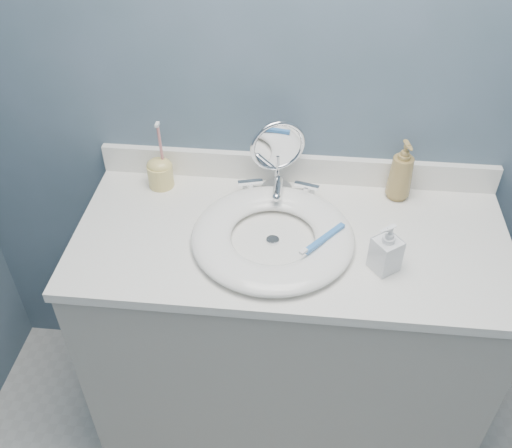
# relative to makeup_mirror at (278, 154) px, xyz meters

# --- Properties ---
(back_wall) EXTENTS (2.20, 0.02, 2.40)m
(back_wall) POSITION_rel_makeup_mirror_xyz_m (0.06, 0.07, 0.19)
(back_wall) COLOR #455A67
(back_wall) RESTS_ON ground
(vanity_cabinet) EXTENTS (1.20, 0.55, 0.85)m
(vanity_cabinet) POSITION_rel_makeup_mirror_xyz_m (0.06, -0.20, -0.59)
(vanity_cabinet) COLOR #ACA89D
(vanity_cabinet) RESTS_ON ground
(countertop) EXTENTS (1.22, 0.57, 0.03)m
(countertop) POSITION_rel_makeup_mirror_xyz_m (0.06, -0.20, -0.15)
(countertop) COLOR white
(countertop) RESTS_ON vanity_cabinet
(backsplash) EXTENTS (1.22, 0.02, 0.09)m
(backsplash) POSITION_rel_makeup_mirror_xyz_m (0.06, 0.06, -0.09)
(backsplash) COLOR white
(backsplash) RESTS_ON countertop
(basin) EXTENTS (0.45, 0.45, 0.04)m
(basin) POSITION_rel_makeup_mirror_xyz_m (0.01, -0.23, -0.11)
(basin) COLOR white
(basin) RESTS_ON countertop
(drain) EXTENTS (0.04, 0.04, 0.01)m
(drain) POSITION_rel_makeup_mirror_xyz_m (0.01, -0.23, -0.13)
(drain) COLOR silver
(drain) RESTS_ON countertop
(faucet) EXTENTS (0.25, 0.13, 0.07)m
(faucet) POSITION_rel_makeup_mirror_xyz_m (0.01, -0.04, -0.11)
(faucet) COLOR silver
(faucet) RESTS_ON countertop
(makeup_mirror) EXTENTS (0.16, 0.09, 0.24)m
(makeup_mirror) POSITION_rel_makeup_mirror_xyz_m (0.00, 0.00, 0.00)
(makeup_mirror) COLOR silver
(makeup_mirror) RESTS_ON countertop
(soap_bottle_amber) EXTENTS (0.09, 0.09, 0.19)m
(soap_bottle_amber) POSITION_rel_makeup_mirror_xyz_m (0.37, 0.01, -0.04)
(soap_bottle_amber) COLOR olive
(soap_bottle_amber) RESTS_ON countertop
(soap_bottle_clear) EXTENTS (0.09, 0.09, 0.14)m
(soap_bottle_clear) POSITION_rel_makeup_mirror_xyz_m (0.30, -0.31, -0.06)
(soap_bottle_clear) COLOR silver
(soap_bottle_clear) RESTS_ON countertop
(toothbrush_holder) EXTENTS (0.08, 0.08, 0.23)m
(toothbrush_holder) POSITION_rel_makeup_mirror_xyz_m (-0.36, -0.01, -0.08)
(toothbrush_holder) COLOR #DEC86F
(toothbrush_holder) RESTS_ON countertop
(toothbrush_lying) EXTENTS (0.12, 0.14, 0.02)m
(toothbrush_lying) POSITION_rel_makeup_mirror_xyz_m (0.14, -0.26, -0.09)
(toothbrush_lying) COLOR #3778C5
(toothbrush_lying) RESTS_ON basin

